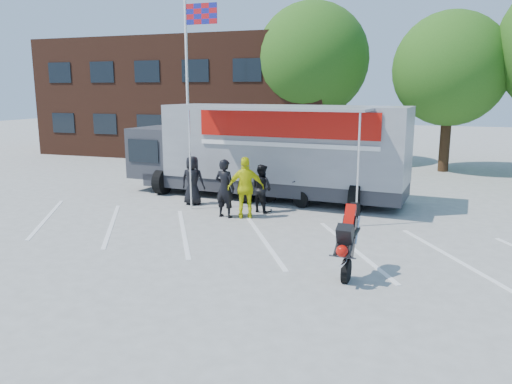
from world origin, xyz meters
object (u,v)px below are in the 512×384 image
Objects in this scene: flagpole at (192,66)px; tree_left at (312,60)px; stunt_bike_rider at (351,273)px; spectator_leather_c at (261,188)px; spectator_leather_b at (225,188)px; spectator_hivis at (246,188)px; transporter_truck at (271,198)px; spectator_leather_a at (193,180)px; tree_mid at (450,69)px; parked_motorcycle at (285,205)px.

flagpole is 7.37m from tree_left.
stunt_bike_rider is at bearing -73.98° from tree_left.
spectator_leather_b is at bearing 72.67° from spectator_leather_c.
spectator_hivis reaches higher than spectator_leather_b.
spectator_hivis reaches higher than spectator_leather_c.
flagpole is at bearing 147.04° from transporter_truck.
tree_left is 12.76m from spectator_leather_a.
stunt_bike_rider is 6.02m from spectator_leather_c.
spectator_leather_c is (-3.66, 4.71, 0.79)m from stunt_bike_rider.
spectator_leather_c is at bearing -124.04° from spectator_hivis.
spectator_leather_c is 0.97m from spectator_hivis.
spectator_leather_a is 2.18m from spectator_leather_b.
tree_mid reaches higher than spectator_hivis.
tree_mid is 3.93× the size of parked_motorcycle.
flagpole is at bearing -125.28° from tree_left.
spectator_leather_b is at bearing 144.01° from stunt_bike_rider.
spectator_leather_c is at bearing 178.10° from parked_motorcycle.
tree_mid is at bearing 23.97° from flagpole.
tree_left is 4.66× the size of spectator_leather_b.
tree_left is at bearing -100.99° from spectator_leather_a.
spectator_leather_b is at bearing 168.33° from parked_motorcycle.
tree_left is at bearing 109.08° from stunt_bike_rider.
stunt_bike_rider is 8.05m from spectator_leather_a.
spectator_leather_a is at bearing -48.11° from spectator_hivis.
parked_motorcycle is at bearing 121.41° from stunt_bike_rider.
tree_mid is at bearing -109.78° from spectator_leather_b.
spectator_leather_c is at bearing -117.99° from tree_mid.
spectator_leather_b is 1.17× the size of spectator_leather_c.
flagpole is 4.09× the size of parked_motorcycle.
flagpole reaches higher than tree_mid.
tree_left is 4.42× the size of parked_motorcycle.
transporter_truck is 3.11m from spectator_leather_a.
parked_motorcycle is at bearing -118.85° from tree_mid.
flagpole is 12.31m from tree_mid.
flagpole is 0.93× the size of tree_left.
spectator_leather_c is (0.87, 1.04, -0.13)m from spectator_leather_b.
spectator_hivis is at bearing -82.54° from transporter_truck.
stunt_bike_rider is at bearing -49.87° from flagpole.
transporter_truck is 6.77× the size of spectator_leather_c.
flagpole is 4.67× the size of spectator_leather_a.
flagpole is 4.13× the size of spectator_hivis.
transporter_truck is 5.55× the size of spectator_hivis.
spectator_leather_c is (-0.46, -1.22, 0.79)m from parked_motorcycle.
parked_motorcycle is at bearing -128.96° from spectator_hivis.
flagpole is 1.04× the size of tree_mid.
transporter_truck is at bearing -85.54° from tree_left.
tree_left is at bearing 98.67° from transporter_truck.
tree_mid is 4.36× the size of stunt_bike_rider.
spectator_leather_b reaches higher than transporter_truck.
parked_motorcycle is 6.75m from stunt_bike_rider.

